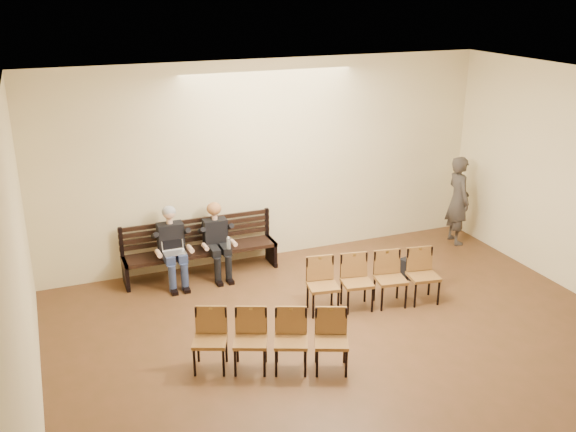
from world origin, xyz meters
The scene contains 11 objects.
ground centered at (0.00, 0.00, 0.00)m, with size 10.00×10.00×0.00m, color brown.
room_walls centered at (0.00, 0.79, 2.54)m, with size 8.02×10.01×3.51m.
bench centered at (-1.35, 4.65, 0.23)m, with size 2.60×0.90×0.45m, color black.
seated_man centered at (-1.85, 4.53, 0.62)m, with size 0.52×0.71×1.24m, color black, non-canonical shape.
seated_woman centered at (-1.10, 4.53, 0.56)m, with size 0.48×0.67×1.13m, color black, non-canonical shape.
laptop centered at (-1.85, 4.35, 0.58)m, with size 0.35×0.28×0.25m, color silver.
water_bottle centered at (-0.98, 4.23, 0.56)m, with size 0.07×0.07×0.21m, color silver.
bag centered at (1.96, 3.27, 0.15)m, with size 0.42×0.28×0.31m, color black.
passerby centered at (3.50, 4.26, 0.97)m, with size 0.70×0.46×1.93m, color #37322D.
chair_row_front centered at (0.79, 2.55, 0.42)m, with size 2.04×0.46×0.84m, color brown.
chair_row_back centered at (-1.26, 1.53, 0.40)m, with size 1.95×0.44×0.80m, color brown.
Camera 1 is at (-3.67, -5.10, 4.66)m, focal length 40.00 mm.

